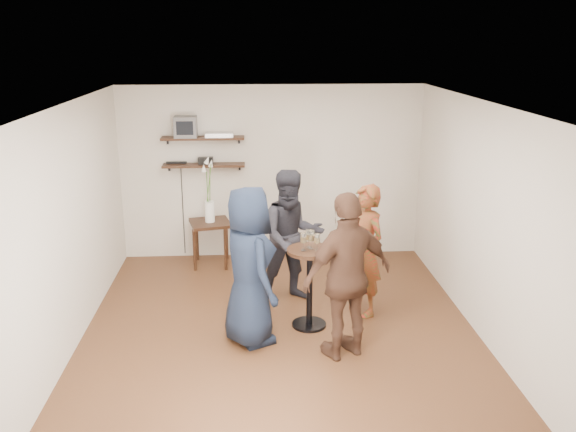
% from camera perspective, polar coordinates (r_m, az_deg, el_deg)
% --- Properties ---
extents(room, '(4.58, 5.08, 2.68)m').
position_cam_1_polar(room, '(6.75, -0.80, -0.49)').
color(room, '#432015').
rests_on(room, ground).
extents(shelf_upper, '(1.20, 0.25, 0.04)m').
position_cam_1_polar(shelf_upper, '(8.97, -7.98, 7.23)').
color(shelf_upper, black).
rests_on(shelf_upper, room).
extents(shelf_lower, '(1.20, 0.25, 0.04)m').
position_cam_1_polar(shelf_lower, '(9.04, -7.88, 4.73)').
color(shelf_lower, black).
rests_on(shelf_lower, room).
extents(crt_monitor, '(0.32, 0.30, 0.30)m').
position_cam_1_polar(crt_monitor, '(8.96, -9.55, 8.25)').
color(crt_monitor, '#59595B').
rests_on(crt_monitor, shelf_upper).
extents(dvd_deck, '(0.40, 0.24, 0.06)m').
position_cam_1_polar(dvd_deck, '(8.94, -6.43, 7.57)').
color(dvd_deck, silver).
rests_on(dvd_deck, shelf_upper).
extents(radio, '(0.22, 0.10, 0.10)m').
position_cam_1_polar(radio, '(9.02, -7.73, 5.16)').
color(radio, black).
rests_on(radio, shelf_lower).
extents(power_strip, '(0.30, 0.05, 0.03)m').
position_cam_1_polar(power_strip, '(9.12, -10.39, 4.93)').
color(power_strip, black).
rests_on(power_strip, shelf_lower).
extents(side_table, '(0.67, 0.67, 0.67)m').
position_cam_1_polar(side_table, '(8.99, -7.28, -1.20)').
color(side_table, black).
rests_on(side_table, room).
extents(vase_lilies, '(0.19, 0.20, 0.99)m').
position_cam_1_polar(vase_lilies, '(8.87, -7.38, 1.40)').
color(vase_lilies, white).
rests_on(vase_lilies, side_table).
extents(drinks_table, '(0.52, 0.52, 0.96)m').
position_cam_1_polar(drinks_table, '(7.03, 2.03, -5.73)').
color(drinks_table, black).
rests_on(drinks_table, room).
extents(wine_glass_fl, '(0.07, 0.07, 0.21)m').
position_cam_1_polar(wine_glass_fl, '(6.81, 1.46, -2.12)').
color(wine_glass_fl, silver).
rests_on(wine_glass_fl, drinks_table).
extents(wine_glass_fr, '(0.06, 0.06, 0.19)m').
position_cam_1_polar(wine_glass_fr, '(6.83, 2.74, -2.19)').
color(wine_glass_fr, silver).
rests_on(wine_glass_fr, drinks_table).
extents(wine_glass_bl, '(0.07, 0.07, 0.21)m').
position_cam_1_polar(wine_glass_bl, '(6.91, 1.92, -1.86)').
color(wine_glass_bl, silver).
rests_on(wine_glass_bl, drinks_table).
extents(wine_glass_br, '(0.07, 0.07, 0.22)m').
position_cam_1_polar(wine_glass_br, '(6.86, 2.17, -1.94)').
color(wine_glass_br, silver).
rests_on(wine_glass_br, drinks_table).
extents(person_plaid, '(0.60, 0.70, 1.61)m').
position_cam_1_polar(person_plaid, '(7.35, 7.20, -3.23)').
color(person_plaid, red).
rests_on(person_plaid, room).
extents(person_dark, '(0.94, 0.80, 1.71)m').
position_cam_1_polar(person_dark, '(7.63, 0.37, -1.96)').
color(person_dark, black).
rests_on(person_dark, room).
extents(person_navy, '(0.87, 1.02, 1.77)m').
position_cam_1_polar(person_navy, '(6.61, -3.68, -4.72)').
color(person_navy, black).
rests_on(person_navy, room).
extents(person_brown, '(1.13, 0.84, 1.79)m').
position_cam_1_polar(person_brown, '(6.34, 5.60, -5.64)').
color(person_brown, '#492C1F').
rests_on(person_brown, room).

